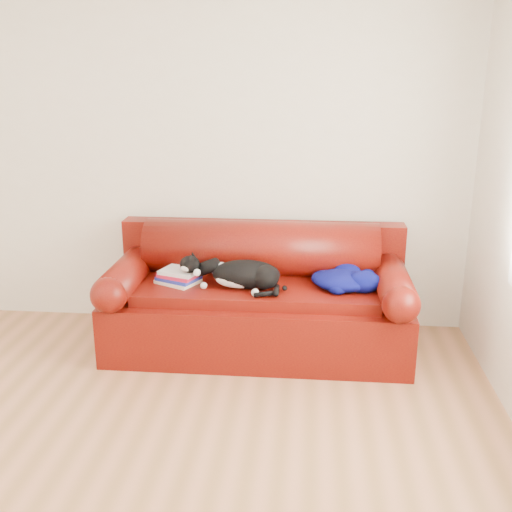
{
  "coord_description": "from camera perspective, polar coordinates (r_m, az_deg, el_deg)",
  "views": [
    {
      "loc": [
        1.07,
        -2.45,
        1.92
      ],
      "look_at": [
        0.71,
        1.35,
        0.74
      ],
      "focal_mm": 42.0,
      "sensor_mm": 36.0,
      "label": 1
    }
  ],
  "objects": [
    {
      "name": "blanket",
      "position": [
        4.14,
        8.43,
        -2.18
      ],
      "size": [
        0.47,
        0.38,
        0.15
      ],
      "rotation": [
        0.0,
        0.0,
        0.02
      ],
      "color": "#020B41",
      "rests_on": "sofa_base"
    },
    {
      "name": "ground",
      "position": [
        3.29,
        -15.53,
        -19.23
      ],
      "size": [
        4.5,
        4.5,
        0.0
      ],
      "primitive_type": "plane",
      "color": "olive",
      "rests_on": "ground"
    },
    {
      "name": "book_stack",
      "position": [
        4.23,
        -7.34,
        -1.94
      ],
      "size": [
        0.34,
        0.31,
        0.1
      ],
      "rotation": [
        0.0,
        0.0,
        -0.4
      ],
      "color": "silver",
      "rests_on": "sofa_base"
    },
    {
      "name": "room_shell",
      "position": [
        2.66,
        -15.76,
        11.05
      ],
      "size": [
        4.52,
        4.02,
        2.61
      ],
      "color": "beige",
      "rests_on": "ground"
    },
    {
      "name": "cat",
      "position": [
        4.09,
        -1.11,
        -1.8
      ],
      "size": [
        0.63,
        0.42,
        0.24
      ],
      "rotation": [
        0.0,
        0.0,
        -0.41
      ],
      "color": "black",
      "rests_on": "sofa_base"
    },
    {
      "name": "sofa_base",
      "position": [
        4.31,
        0.18,
        -5.85
      ],
      "size": [
        2.1,
        0.9,
        0.5
      ],
      "color": "#3B0206",
      "rests_on": "ground"
    },
    {
      "name": "sofa_back",
      "position": [
        4.43,
        0.47,
        -0.99
      ],
      "size": [
        2.1,
        1.01,
        0.88
      ],
      "color": "#3B0206",
      "rests_on": "ground"
    }
  ]
}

